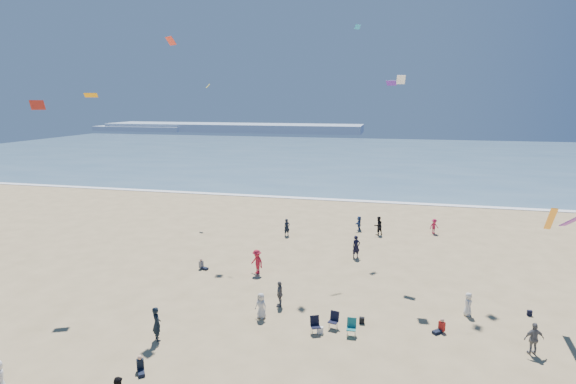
# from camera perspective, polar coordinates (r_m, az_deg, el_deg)

# --- Properties ---
(ocean) EXTENTS (220.00, 100.00, 0.06)m
(ocean) POSITION_cam_1_polar(r_m,az_deg,el_deg) (109.29, 9.36, 4.58)
(ocean) COLOR #476B84
(ocean) RESTS_ON ground
(surf_line) EXTENTS (220.00, 1.20, 0.08)m
(surf_line) POSITION_cam_1_polar(r_m,az_deg,el_deg) (60.12, 6.13, -1.00)
(surf_line) COLOR white
(surf_line) RESTS_ON ground
(headland_far) EXTENTS (110.00, 20.00, 3.20)m
(headland_far) POSITION_cam_1_polar(r_m,az_deg,el_deg) (195.46, -7.06, 8.13)
(headland_far) COLOR #7A8EA8
(headland_far) RESTS_ON ground
(headland_near) EXTENTS (40.00, 14.00, 2.00)m
(headland_near) POSITION_cam_1_polar(r_m,az_deg,el_deg) (208.25, -18.03, 7.70)
(headland_near) COLOR #7A8EA8
(headland_near) RESTS_ON ground
(standing_flyers) EXTENTS (29.37, 42.01, 1.95)m
(standing_flyers) POSITION_cam_1_polar(r_m,az_deg,el_deg) (30.63, 6.92, -11.98)
(standing_flyers) COLOR slate
(standing_flyers) RESTS_ON ground
(seated_group) EXTENTS (18.48, 21.28, 0.84)m
(seated_group) POSITION_cam_1_polar(r_m,az_deg,el_deg) (24.48, -3.87, -19.53)
(seated_group) COLOR white
(seated_group) RESTS_ON ground
(chair_cluster) EXTENTS (2.70, 1.56, 1.00)m
(chair_cluster) POSITION_cam_1_polar(r_m,az_deg,el_deg) (26.80, 5.77, -16.43)
(chair_cluster) COLOR black
(chair_cluster) RESTS_ON ground
(white_tote) EXTENTS (0.35, 0.20, 0.40)m
(white_tote) POSITION_cam_1_polar(r_m,az_deg,el_deg) (26.83, 4.10, -17.08)
(white_tote) COLOR white
(white_tote) RESTS_ON ground
(black_backpack) EXTENTS (0.30, 0.22, 0.38)m
(black_backpack) POSITION_cam_1_polar(r_m,az_deg,el_deg) (28.15, 9.36, -15.79)
(black_backpack) COLOR black
(black_backpack) RESTS_ON ground
(navy_bag) EXTENTS (0.28, 0.18, 0.34)m
(navy_bag) POSITION_cam_1_polar(r_m,az_deg,el_deg) (32.34, 28.33, -13.37)
(navy_bag) COLOR black
(navy_bag) RESTS_ON ground
(kites_aloft) EXTENTS (45.06, 38.80, 26.17)m
(kites_aloft) POSITION_cam_1_polar(r_m,az_deg,el_deg) (26.47, 15.57, 13.99)
(kites_aloft) COLOR white
(kites_aloft) RESTS_ON ground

